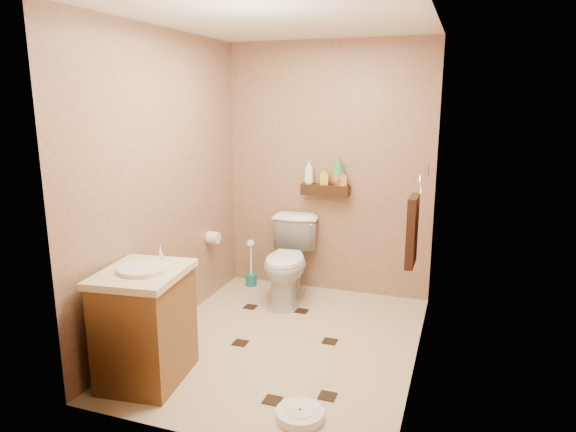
% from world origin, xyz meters
% --- Properties ---
extents(ground, '(2.50, 2.50, 0.00)m').
position_xyz_m(ground, '(0.00, 0.00, 0.00)').
color(ground, beige).
rests_on(ground, ground).
extents(wall_back, '(2.00, 0.04, 2.40)m').
position_xyz_m(wall_back, '(0.00, 1.25, 1.20)').
color(wall_back, '#A4765D').
rests_on(wall_back, ground).
extents(wall_front, '(2.00, 0.04, 2.40)m').
position_xyz_m(wall_front, '(0.00, -1.25, 1.20)').
color(wall_front, '#A4765D').
rests_on(wall_front, ground).
extents(wall_left, '(0.04, 2.50, 2.40)m').
position_xyz_m(wall_left, '(-1.00, 0.00, 1.20)').
color(wall_left, '#A4765D').
rests_on(wall_left, ground).
extents(wall_right, '(0.04, 2.50, 2.40)m').
position_xyz_m(wall_right, '(1.00, 0.00, 1.20)').
color(wall_right, '#A4765D').
rests_on(wall_right, ground).
extents(ceiling, '(2.00, 2.50, 0.02)m').
position_xyz_m(ceiling, '(0.00, 0.00, 2.40)').
color(ceiling, white).
rests_on(ceiling, wall_back).
extents(wall_shelf, '(0.46, 0.14, 0.10)m').
position_xyz_m(wall_shelf, '(0.00, 1.17, 1.02)').
color(wall_shelf, '#3B1F10').
rests_on(wall_shelf, wall_back).
extents(floor_accents, '(1.15, 1.51, 0.01)m').
position_xyz_m(floor_accents, '(0.03, -0.04, 0.00)').
color(floor_accents, black).
rests_on(floor_accents, ground).
extents(toilet, '(0.52, 0.81, 0.78)m').
position_xyz_m(toilet, '(-0.26, 0.83, 0.39)').
color(toilet, white).
rests_on(toilet, ground).
extents(vanity, '(0.59, 0.69, 0.90)m').
position_xyz_m(vanity, '(-0.70, -0.80, 0.40)').
color(vanity, brown).
rests_on(vanity, ground).
extents(bathroom_scale, '(0.35, 0.35, 0.06)m').
position_xyz_m(bathroom_scale, '(0.42, -0.90, 0.03)').
color(bathroom_scale, white).
rests_on(bathroom_scale, ground).
extents(toilet_brush, '(0.11, 0.11, 0.49)m').
position_xyz_m(toilet_brush, '(-0.74, 1.07, 0.17)').
color(toilet_brush, '#1B6F6F').
rests_on(toilet_brush, ground).
extents(towel_ring, '(0.12, 0.30, 0.76)m').
position_xyz_m(towel_ring, '(0.91, 0.25, 0.95)').
color(towel_ring, silver).
rests_on(towel_ring, wall_right).
extents(toilet_paper, '(0.12, 0.11, 0.12)m').
position_xyz_m(toilet_paper, '(-0.94, 0.65, 0.60)').
color(toilet_paper, white).
rests_on(toilet_paper, wall_left).
extents(bottle_a, '(0.13, 0.13, 0.23)m').
position_xyz_m(bottle_a, '(-0.17, 1.17, 1.19)').
color(bottle_a, white).
rests_on(bottle_a, wall_shelf).
extents(bottle_b, '(0.10, 0.10, 0.17)m').
position_xyz_m(bottle_b, '(-0.02, 1.17, 1.16)').
color(bottle_b, gold).
rests_on(bottle_b, wall_shelf).
extents(bottle_c, '(0.17, 0.17, 0.16)m').
position_xyz_m(bottle_c, '(0.11, 1.17, 1.15)').
color(bottle_c, '#B84115').
rests_on(bottle_c, wall_shelf).
extents(bottle_d, '(0.14, 0.14, 0.28)m').
position_xyz_m(bottle_d, '(0.12, 1.17, 1.21)').
color(bottle_d, green).
rests_on(bottle_d, wall_shelf).
extents(bottle_e, '(0.08, 0.09, 0.15)m').
position_xyz_m(bottle_e, '(0.17, 1.17, 1.14)').
color(bottle_e, '#E27A4B').
rests_on(bottle_e, wall_shelf).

